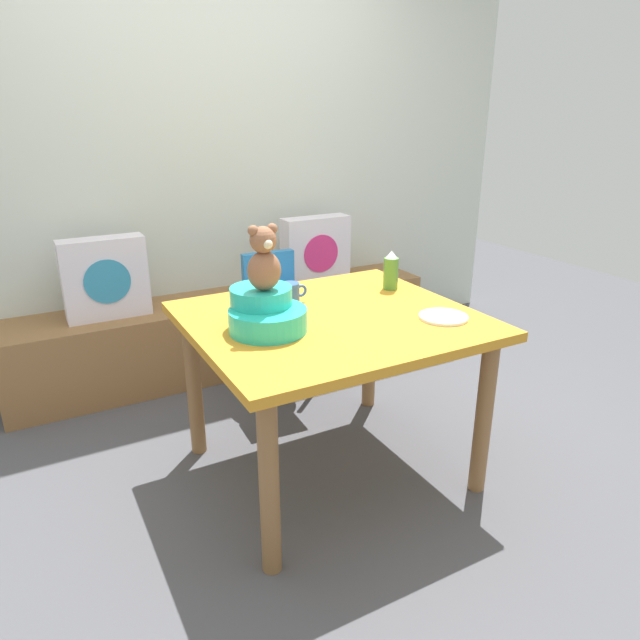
# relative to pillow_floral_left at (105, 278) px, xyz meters

# --- Properties ---
(ground_plane) EXTENTS (8.00, 8.00, 0.00)m
(ground_plane) POSITION_rel_pillow_floral_left_xyz_m (0.70, -1.25, -0.68)
(ground_plane) COLOR #4C4C51
(back_wall) EXTENTS (4.40, 0.10, 2.60)m
(back_wall) POSITION_rel_pillow_floral_left_xyz_m (0.70, 0.29, 0.62)
(back_wall) COLOR silver
(back_wall) RESTS_ON ground_plane
(window_bench) EXTENTS (2.60, 0.44, 0.46)m
(window_bench) POSITION_rel_pillow_floral_left_xyz_m (0.70, 0.02, -0.45)
(window_bench) COLOR olive
(window_bench) RESTS_ON ground_plane
(pillow_floral_left) EXTENTS (0.44, 0.15, 0.44)m
(pillow_floral_left) POSITION_rel_pillow_floral_left_xyz_m (0.00, 0.00, 0.00)
(pillow_floral_left) COLOR silver
(pillow_floral_left) RESTS_ON window_bench
(pillow_floral_right) EXTENTS (0.44, 0.15, 0.44)m
(pillow_floral_right) POSITION_rel_pillow_floral_left_xyz_m (1.29, 0.00, 0.00)
(pillow_floral_right) COLOR silver
(pillow_floral_right) RESTS_ON window_bench
(dining_table) EXTENTS (1.14, 1.03, 0.74)m
(dining_table) POSITION_rel_pillow_floral_left_xyz_m (0.70, -1.25, -0.04)
(dining_table) COLOR orange
(dining_table) RESTS_ON ground_plane
(highchair) EXTENTS (0.34, 0.46, 0.79)m
(highchair) POSITION_rel_pillow_floral_left_xyz_m (0.83, -0.42, -0.16)
(highchair) COLOR #2672B2
(highchair) RESTS_ON ground_plane
(infant_seat_teal) EXTENTS (0.30, 0.33, 0.16)m
(infant_seat_teal) POSITION_rel_pillow_floral_left_xyz_m (0.40, -1.26, 0.13)
(infant_seat_teal) COLOR #27C1AA
(infant_seat_teal) RESTS_ON dining_table
(teddy_bear) EXTENTS (0.13, 0.12, 0.25)m
(teddy_bear) POSITION_rel_pillow_floral_left_xyz_m (0.40, -1.26, 0.34)
(teddy_bear) COLOR #915E41
(teddy_bear) RESTS_ON infant_seat_teal
(ketchup_bottle) EXTENTS (0.07, 0.07, 0.18)m
(ketchup_bottle) POSITION_rel_pillow_floral_left_xyz_m (1.13, -1.05, 0.15)
(ketchup_bottle) COLOR #4C8C33
(ketchup_bottle) RESTS_ON dining_table
(coffee_mug) EXTENTS (0.12, 0.08, 0.09)m
(coffee_mug) POSITION_rel_pillow_floral_left_xyz_m (0.62, -1.02, 0.11)
(coffee_mug) COLOR #335999
(coffee_mug) RESTS_ON dining_table
(dinner_plate_near) EXTENTS (0.20, 0.20, 0.01)m
(dinner_plate_near) POSITION_rel_pillow_floral_left_xyz_m (1.09, -1.49, 0.07)
(dinner_plate_near) COLOR white
(dinner_plate_near) RESTS_ON dining_table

